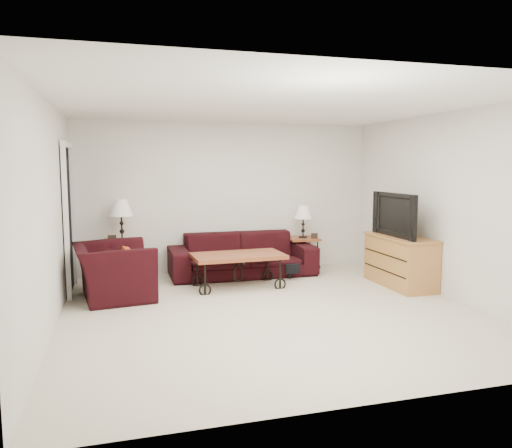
% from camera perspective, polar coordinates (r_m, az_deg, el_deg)
% --- Properties ---
extents(ground, '(5.00, 5.00, 0.00)m').
position_cam_1_polar(ground, '(6.15, 1.79, -10.04)').
color(ground, beige).
rests_on(ground, ground).
extents(wall_back, '(5.00, 0.02, 2.50)m').
position_cam_1_polar(wall_back, '(8.32, -3.35, 3.11)').
color(wall_back, silver).
rests_on(wall_back, ground).
extents(wall_front, '(5.00, 0.02, 2.50)m').
position_cam_1_polar(wall_front, '(3.62, 13.81, -1.78)').
color(wall_front, silver).
rests_on(wall_front, ground).
extents(wall_left, '(0.02, 5.00, 2.50)m').
position_cam_1_polar(wall_left, '(5.69, -22.96, 0.91)').
color(wall_left, silver).
rests_on(wall_left, ground).
extents(wall_right, '(0.02, 5.00, 2.50)m').
position_cam_1_polar(wall_right, '(7.08, 21.54, 2.01)').
color(wall_right, silver).
rests_on(wall_right, ground).
extents(ceiling, '(5.00, 5.00, 0.00)m').
position_cam_1_polar(ceiling, '(5.93, 1.88, 13.75)').
color(ceiling, white).
rests_on(ceiling, wall_back).
extents(doorway, '(0.08, 0.94, 2.04)m').
position_cam_1_polar(doorway, '(7.34, -21.04, 0.38)').
color(doorway, black).
rests_on(doorway, ground).
extents(sofa, '(2.35, 0.92, 0.69)m').
position_cam_1_polar(sofa, '(8.00, -1.60, -3.58)').
color(sofa, black).
rests_on(sofa, ground).
extents(side_table_left, '(0.61, 0.61, 0.63)m').
position_cam_1_polar(side_table_left, '(7.95, -15.26, -4.07)').
color(side_table_left, brown).
rests_on(side_table_left, ground).
extents(side_table_right, '(0.55, 0.55, 0.55)m').
position_cam_1_polar(side_table_right, '(8.52, 5.47, -3.43)').
color(side_table_right, brown).
rests_on(side_table_right, ground).
extents(lamp_left, '(0.38, 0.38, 0.63)m').
position_cam_1_polar(lamp_left, '(7.86, -15.40, 0.47)').
color(lamp_left, black).
rests_on(lamp_left, side_table_left).
extents(lamp_right, '(0.34, 0.34, 0.55)m').
position_cam_1_polar(lamp_right, '(8.44, 5.51, 0.28)').
color(lamp_right, black).
rests_on(lamp_right, side_table_right).
extents(photo_frame_left, '(0.13, 0.03, 0.11)m').
position_cam_1_polar(photo_frame_left, '(7.74, -16.44, -1.62)').
color(photo_frame_left, black).
rests_on(photo_frame_left, side_table_left).
extents(photo_frame_right, '(0.11, 0.05, 0.09)m').
position_cam_1_polar(photo_frame_right, '(8.38, 6.82, -1.37)').
color(photo_frame_right, black).
rests_on(photo_frame_right, side_table_right).
extents(coffee_table, '(1.36, 0.77, 0.50)m').
position_cam_1_polar(coffee_table, '(7.23, -2.09, -5.45)').
color(coffee_table, brown).
rests_on(coffee_table, ground).
extents(armchair, '(1.13, 1.25, 0.73)m').
position_cam_1_polar(armchair, '(6.90, -16.26, -5.31)').
color(armchair, black).
rests_on(armchair, ground).
extents(throw_pillow, '(0.13, 0.34, 0.33)m').
position_cam_1_polar(throw_pillow, '(6.82, -15.04, -4.10)').
color(throw_pillow, '#B73717').
rests_on(throw_pillow, armchair).
extents(tv_stand, '(0.52, 1.25, 0.75)m').
position_cam_1_polar(tv_stand, '(7.61, 16.43, -4.16)').
color(tv_stand, '#B36742').
rests_on(tv_stand, ground).
extents(television, '(0.15, 1.12, 0.64)m').
position_cam_1_polar(television, '(7.50, 16.47, 1.05)').
color(television, black).
rests_on(television, tv_stand).
extents(backpack, '(0.42, 0.36, 0.46)m').
position_cam_1_polar(backpack, '(7.79, 3.97, -4.72)').
color(backpack, black).
rests_on(backpack, ground).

